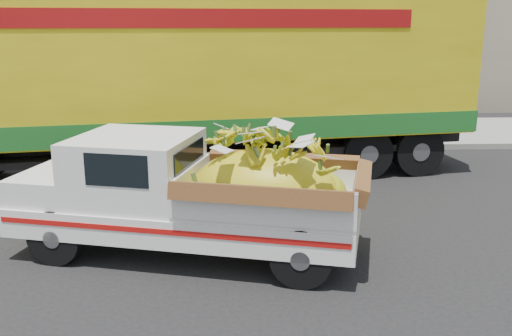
{
  "coord_description": "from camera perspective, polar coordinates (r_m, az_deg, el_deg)",
  "views": [
    {
      "loc": [
        1.82,
        -7.69,
        3.29
      ],
      "look_at": [
        2.15,
        0.43,
        1.2
      ],
      "focal_mm": 40.0,
      "sensor_mm": 36.0,
      "label": 1
    }
  ],
  "objects": [
    {
      "name": "ground",
      "position": [
        8.56,
        -14.61,
        -8.65
      ],
      "size": [
        100.0,
        100.0,
        0.0
      ],
      "primitive_type": "plane",
      "color": "black",
      "rests_on": "ground"
    },
    {
      "name": "curb",
      "position": [
        15.1,
        -9.23,
        1.95
      ],
      "size": [
        60.0,
        0.25,
        0.15
      ],
      "primitive_type": "cube",
      "color": "gray",
      "rests_on": "ground"
    },
    {
      "name": "sidewalk",
      "position": [
        17.14,
        -8.42,
        3.45
      ],
      "size": [
        60.0,
        4.0,
        0.14
      ],
      "primitive_type": "cube",
      "color": "gray",
      "rests_on": "ground"
    },
    {
      "name": "pickup_truck",
      "position": [
        8.1,
        -4.36,
        -2.6
      ],
      "size": [
        5.18,
        2.95,
        1.72
      ],
      "rotation": [
        0.0,
        0.0,
        -0.25
      ],
      "color": "black",
      "rests_on": "ground"
    },
    {
      "name": "semi_trailer",
      "position": [
        12.27,
        -5.84,
        8.9
      ],
      "size": [
        12.08,
        4.51,
        3.8
      ],
      "rotation": [
        0.0,
        0.0,
        0.17
      ],
      "color": "black",
      "rests_on": "ground"
    }
  ]
}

